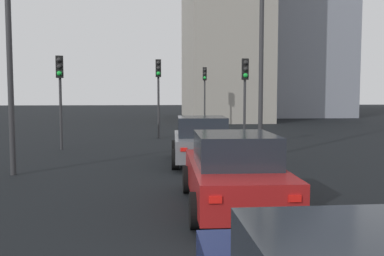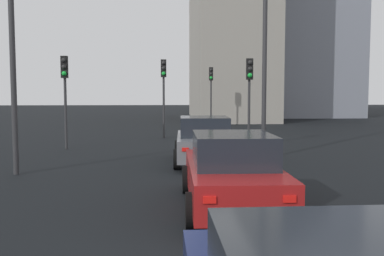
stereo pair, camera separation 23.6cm
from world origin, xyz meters
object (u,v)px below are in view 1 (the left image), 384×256
(traffic_light_near_right, at_px, (205,84))
(traffic_light_far_left, at_px, (245,84))
(street_lamp_kerbside, at_px, (262,22))
(traffic_light_near_left, at_px, (60,82))
(car_grey_left_lead, at_px, (201,141))
(street_lamp_far, at_px, (8,12))
(traffic_light_far_right, at_px, (158,82))
(car_red_left_second, at_px, (234,172))

(traffic_light_near_right, bearing_deg, traffic_light_far_left, 8.51)
(traffic_light_near_right, bearing_deg, street_lamp_kerbside, 7.54)
(traffic_light_near_left, height_order, street_lamp_kerbside, street_lamp_kerbside)
(car_grey_left_lead, relative_size, traffic_light_near_left, 1.06)
(traffic_light_far_left, relative_size, street_lamp_far, 0.49)
(traffic_light_near_left, bearing_deg, traffic_light_far_right, 132.65)
(car_red_left_second, xyz_separation_m, traffic_light_far_left, (9.92, -2.26, 2.01))
(car_grey_left_lead, height_order, street_lamp_kerbside, street_lamp_kerbside)
(traffic_light_near_left, distance_m, street_lamp_far, 5.87)
(street_lamp_kerbside, bearing_deg, street_lamp_far, 108.10)
(traffic_light_far_left, height_order, traffic_light_far_right, traffic_light_far_right)
(traffic_light_far_left, distance_m, traffic_light_far_right, 5.49)
(traffic_light_near_right, height_order, street_lamp_far, street_lamp_far)
(traffic_light_near_right, bearing_deg, traffic_light_far_right, -17.64)
(car_grey_left_lead, xyz_separation_m, car_red_left_second, (-5.74, -0.05, -0.01))
(traffic_light_far_right, bearing_deg, street_lamp_far, -23.61)
(car_grey_left_lead, bearing_deg, traffic_light_near_right, -4.62)
(traffic_light_near_right, xyz_separation_m, traffic_light_far_right, (-7.32, 3.22, -0.03))
(street_lamp_kerbside, bearing_deg, traffic_light_near_left, 68.28)
(traffic_light_near_left, bearing_deg, traffic_light_far_left, 87.73)
(car_red_left_second, relative_size, traffic_light_near_right, 1.08)
(car_grey_left_lead, bearing_deg, traffic_light_near_left, 56.29)
(car_grey_left_lead, relative_size, traffic_light_far_left, 1.07)
(car_grey_left_lead, distance_m, traffic_light_far_left, 5.18)
(car_grey_left_lead, relative_size, car_red_left_second, 0.93)
(traffic_light_far_right, xyz_separation_m, street_lamp_kerbside, (-7.36, -3.58, 1.90))
(car_grey_left_lead, distance_m, traffic_light_near_left, 7.00)
(traffic_light_near_right, relative_size, street_lamp_far, 0.52)
(traffic_light_far_left, relative_size, traffic_light_far_right, 0.94)
(traffic_light_far_right, bearing_deg, street_lamp_kerbside, 25.38)
(traffic_light_far_left, xyz_separation_m, street_lamp_far, (-5.85, 7.91, 1.83))
(traffic_light_far_left, height_order, street_lamp_kerbside, street_lamp_kerbside)
(traffic_light_near_left, bearing_deg, street_lamp_far, -5.91)
(traffic_light_near_right, distance_m, traffic_light_far_left, 11.39)
(street_lamp_kerbside, height_order, street_lamp_far, street_lamp_kerbside)
(traffic_light_near_left, distance_m, street_lamp_kerbside, 8.47)
(traffic_light_far_right, bearing_deg, traffic_light_near_right, 155.67)
(traffic_light_far_left, bearing_deg, street_lamp_far, -51.20)
(car_red_left_second, relative_size, traffic_light_far_right, 1.09)
(street_lamp_kerbside, bearing_deg, car_grey_left_lead, 111.72)
(car_red_left_second, xyz_separation_m, street_lamp_kerbside, (6.62, -2.15, 4.08))
(traffic_light_near_right, relative_size, traffic_light_far_left, 1.08)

